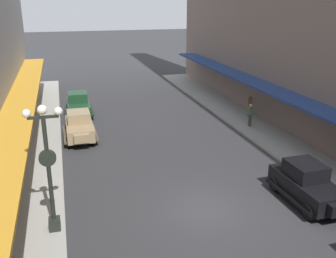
# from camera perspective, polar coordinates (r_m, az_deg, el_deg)

# --- Properties ---
(ground_plane) EXTENTS (200.00, 200.00, 0.00)m
(ground_plane) POSITION_cam_1_polar(r_m,az_deg,el_deg) (17.56, 5.42, -11.75)
(ground_plane) COLOR #2D2D30
(sidewalk_left) EXTENTS (3.00, 60.00, 0.15)m
(sidewalk_left) POSITION_cam_1_polar(r_m,az_deg,el_deg) (16.70, -20.25, -14.43)
(sidewalk_left) COLOR #99968E
(sidewalk_left) RESTS_ON ground
(parked_car_0) EXTENTS (2.15, 4.26, 1.84)m
(parked_car_0) POSITION_cam_1_polar(r_m,az_deg,el_deg) (25.99, -13.03, 0.51)
(parked_car_0) COLOR #997F5B
(parked_car_0) RESTS_ON ground
(parked_car_1) EXTENTS (2.18, 4.27, 1.84)m
(parked_car_1) POSITION_cam_1_polar(r_m,az_deg,el_deg) (31.26, -13.17, 3.61)
(parked_car_1) COLOR #193D23
(parked_car_1) RESTS_ON ground
(parked_car_2) EXTENTS (2.18, 4.27, 1.84)m
(parked_car_2) POSITION_cam_1_polar(r_m,az_deg,el_deg) (18.76, 19.92, -7.52)
(parked_car_2) COLOR black
(parked_car_2) RESTS_ON ground
(lamp_post_with_clock) EXTENTS (1.42, 0.44, 5.16)m
(lamp_post_with_clock) POSITION_cam_1_polar(r_m,az_deg,el_deg) (15.20, -17.37, -5.04)
(lamp_post_with_clock) COLOR black
(lamp_post_with_clock) RESTS_ON sidewalk_left
(fire_hydrant) EXTENTS (0.24, 0.24, 0.82)m
(fire_hydrant) POSITION_cam_1_polar(r_m,az_deg,el_deg) (20.99, 20.94, -5.93)
(fire_hydrant) COLOR #B21E19
(fire_hydrant) RESTS_ON sidewalk_right
(pedestrian_0) EXTENTS (0.36, 0.24, 1.64)m
(pedestrian_0) POSITION_cam_1_polar(r_m,az_deg,el_deg) (26.82, -20.18, 0.49)
(pedestrian_0) COLOR #4C4238
(pedestrian_0) RESTS_ON sidewalk_left
(pedestrian_1) EXTENTS (0.36, 0.24, 1.64)m
(pedestrian_1) POSITION_cam_1_polar(r_m,az_deg,el_deg) (30.54, 11.99, 3.42)
(pedestrian_1) COLOR #4C4238
(pedestrian_1) RESTS_ON sidewalk_right
(pedestrian_2) EXTENTS (0.36, 0.24, 1.64)m
(pedestrian_2) POSITION_cam_1_polar(r_m,az_deg,el_deg) (28.13, 12.11, 2.09)
(pedestrian_2) COLOR #4C4238
(pedestrian_2) RESTS_ON sidewalk_right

